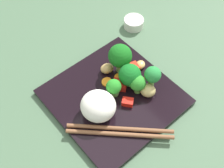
{
  "coord_description": "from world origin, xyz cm",
  "views": [
    {
      "loc": [
        -22.05,
        -25.67,
        53.59
      ],
      "look_at": [
        0.83,
        1.52,
        3.27
      ],
      "focal_mm": 45.12,
      "sensor_mm": 36.0,
      "label": 1
    }
  ],
  "objects": [
    {
      "name": "chopstick_pair",
      "position": [
        -4.78,
        -7.61,
        1.7
      ],
      "size": [
        17.14,
        16.57,
        0.85
      ],
      "rotation": [
        0.0,
        0.0,
        5.52
      ],
      "color": "brown",
      "rests_on": "square_plate"
    },
    {
      "name": "pepper_chunk_0",
      "position": [
        7.94,
        2.26,
        2.3
      ],
      "size": [
        2.82,
        2.88,
        2.06
      ],
      "primitive_type": "cube",
      "rotation": [
        0.0,
        0.0,
        6.03
      ],
      "color": "red",
      "rests_on": "square_plate"
    },
    {
      "name": "ground_plane",
      "position": [
        0.0,
        0.0,
        -1.0
      ],
      "size": [
        110.0,
        110.0,
        2.0
      ],
      "primitive_type": "cube",
      "color": "#466448"
    },
    {
      "name": "pepper_chunk_2",
      "position": [
        2.48,
        0.77,
        2.25
      ],
      "size": [
        3.7,
        3.81,
        1.96
      ],
      "primitive_type": "cube",
      "rotation": [
        0.0,
        0.0,
        5.4
      ],
      "color": "red",
      "rests_on": "square_plate"
    },
    {
      "name": "carrot_slice_1",
      "position": [
        4.05,
        2.73,
        1.5
      ],
      "size": [
        3.06,
        3.06,
        0.45
      ],
      "primitive_type": "cylinder",
      "rotation": [
        0.0,
        0.0,
        5.03
      ],
      "color": "orange",
      "rests_on": "square_plate"
    },
    {
      "name": "square_plate",
      "position": [
        0.0,
        0.0,
        0.64
      ],
      "size": [
        25.98,
        25.98,
        1.27
      ],
      "primitive_type": "cube",
      "rotation": [
        0.0,
        0.0,
        0.01
      ],
      "color": "black",
      "rests_on": "ground_plane"
    },
    {
      "name": "chicken_piece_3",
      "position": [
        3.21,
        6.15,
        2.37
      ],
      "size": [
        3.71,
        3.29,
        2.2
      ],
      "primitive_type": "ellipsoid",
      "rotation": [
        0.0,
        0.0,
        2.86
      ],
      "color": "tan",
      "rests_on": "square_plate"
    },
    {
      "name": "sauce_cup",
      "position": [
        19.21,
        14.28,
        1.25
      ],
      "size": [
        5.31,
        5.31,
        2.49
      ],
      "primitive_type": "cylinder",
      "color": "silver",
      "rests_on": "ground_plane"
    },
    {
      "name": "chicken_piece_2",
      "position": [
        6.0,
        -4.48,
        2.64
      ],
      "size": [
        4.49,
        4.59,
        2.74
      ],
      "primitive_type": "ellipsoid",
      "rotation": [
        0.0,
        0.0,
        2.11
      ],
      "color": "tan",
      "rests_on": "square_plate"
    },
    {
      "name": "carrot_slice_0",
      "position": [
        1.12,
        3.62,
        1.49
      ],
      "size": [
        3.48,
        3.48,
        0.43
      ],
      "primitive_type": "cylinder",
      "rotation": [
        0.0,
        0.0,
        4.06
      ],
      "color": "orange",
      "rests_on": "square_plate"
    },
    {
      "name": "broccoli_floret_2",
      "position": [
        4.58,
        0.45,
        4.83
      ],
      "size": [
        4.99,
        4.99,
        6.18
      ],
      "color": "#71C059",
      "rests_on": "square_plate"
    },
    {
      "name": "carrot_slice_2",
      "position": [
        7.22,
        -0.9,
        1.54
      ],
      "size": [
        2.7,
        2.7,
        0.52
      ],
      "primitive_type": "cylinder",
      "rotation": [
        0.0,
        0.0,
        0.29
      ],
      "color": "orange",
      "rests_on": "square_plate"
    },
    {
      "name": "broccoli_floret_0",
      "position": [
        0.33,
        0.31,
        4.39
      ],
      "size": [
        3.31,
        3.31,
        5.18
      ],
      "color": "#7CB858",
      "rests_on": "square_plate"
    },
    {
      "name": "chicken_piece_0",
      "position": [
        10.16,
        2.16,
        2.0
      ],
      "size": [
        3.18,
        3.02,
        1.45
      ],
      "primitive_type": "ellipsoid",
      "rotation": [
        0.0,
        0.0,
        3.6
      ],
      "color": "tan",
      "rests_on": "square_plate"
    },
    {
      "name": "broccoli_floret_1",
      "position": [
        4.7,
        -2.39,
        4.2
      ],
      "size": [
        3.6,
        3.6,
        5.04
      ],
      "color": "#5C943B",
      "rests_on": "square_plate"
    },
    {
      "name": "rice_mound",
      "position": [
        -5.3,
        -1.39,
        4.25
      ],
      "size": [
        9.78,
        9.88,
        5.95
      ],
      "primitive_type": "ellipsoid",
      "rotation": [
        0.0,
        0.0,
        5.21
      ],
      "color": "white",
      "rests_on": "square_plate"
    },
    {
      "name": "broccoli_floret_3",
      "position": [
        5.74,
        4.56,
        6.16
      ],
      "size": [
        5.36,
        5.36,
        7.77
      ],
      "color": "#73A052",
      "rests_on": "square_plate"
    },
    {
      "name": "broccoli_floret_4",
      "position": [
        8.1,
        -3.41,
        5.24
      ],
      "size": [
        3.68,
        3.68,
        6.11
      ],
      "color": "#72AE4E",
      "rests_on": "square_plate"
    },
    {
      "name": "pepper_chunk_1",
      "position": [
        0.96,
        -3.54,
        1.93
      ],
      "size": [
        2.9,
        2.99,
        1.31
      ],
      "primitive_type": "cube",
      "rotation": [
        0.0,
        0.0,
        2.26
      ],
      "color": "red",
      "rests_on": "square_plate"
    }
  ]
}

